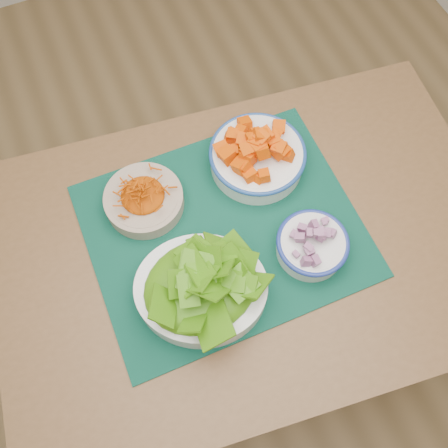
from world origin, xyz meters
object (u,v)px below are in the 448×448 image
(placemat, at_px, (224,230))
(carrot_bowl, at_px, (144,198))
(squash_bowl, at_px, (258,154))
(table, at_px, (249,261))
(lettuce_bowl, at_px, (201,286))
(onion_bowl, at_px, (312,244))

(placemat, xyz_separation_m, carrot_bowl, (-0.14, 0.13, 0.03))
(carrot_bowl, bearing_deg, squash_bowl, -0.95)
(table, xyz_separation_m, lettuce_bowl, (-0.14, -0.07, 0.17))
(carrot_bowl, xyz_separation_m, lettuce_bowl, (0.04, -0.24, 0.03))
(lettuce_bowl, bearing_deg, onion_bowl, 22.23)
(table, distance_m, carrot_bowl, 0.29)
(placemat, distance_m, squash_bowl, 0.19)
(table, bearing_deg, onion_bowl, -25.46)
(carrot_bowl, relative_size, lettuce_bowl, 0.69)
(squash_bowl, bearing_deg, onion_bowl, -86.69)
(table, height_order, lettuce_bowl, lettuce_bowl)
(placemat, bearing_deg, table, -49.96)
(table, xyz_separation_m, squash_bowl, (0.09, 0.17, 0.16))
(placemat, height_order, lettuce_bowl, lettuce_bowl)
(table, relative_size, lettuce_bowl, 3.57)
(table, distance_m, lettuce_bowl, 0.23)
(squash_bowl, distance_m, lettuce_bowl, 0.33)
(table, bearing_deg, squash_bowl, 68.17)
(table, xyz_separation_m, carrot_bowl, (-0.18, 0.18, 0.14))
(placemat, xyz_separation_m, onion_bowl, (0.15, -0.12, 0.04))
(onion_bowl, bearing_deg, squash_bowl, 93.31)
(placemat, relative_size, carrot_bowl, 2.53)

